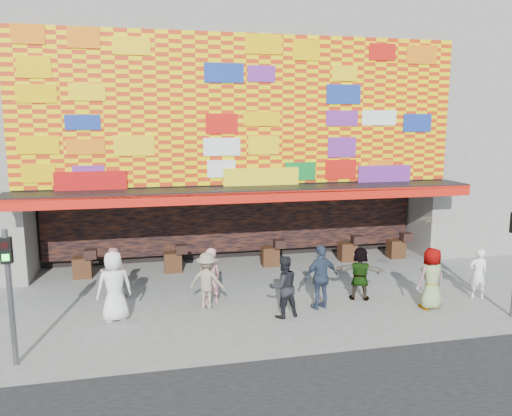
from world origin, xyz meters
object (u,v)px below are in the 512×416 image
object	(u,v)px
ped_c	(283,287)
ped_g	(431,278)
signal_left	(9,282)
ped_f	(360,273)
parasol	(434,233)
ped_a	(114,286)
ped_i	(113,273)
ped_b	(210,276)
ped_d	(207,281)
ped_e	(321,277)
ped_h	(478,274)

from	to	relation	value
ped_c	ped_g	size ratio (longest dim) A/B	0.97
signal_left	ped_f	distance (m)	9.26
signal_left	ped_c	xyz separation A→B (m)	(6.37, 1.34, -1.02)
ped_c	parasol	xyz separation A→B (m)	(4.20, -0.30, 1.33)
ped_a	signal_left	bearing A→B (deg)	31.53
ped_a	parasol	distance (m)	8.75
signal_left	ped_i	bearing A→B (deg)	64.35
ped_a	ped_i	distance (m)	1.76
ped_b	ped_d	world-z (taller)	ped_b
ped_e	parasol	world-z (taller)	parasol
ped_b	parasol	world-z (taller)	parasol
ped_e	ped_f	size ratio (longest dim) A/B	1.15
ped_e	parasol	size ratio (longest dim) A/B	0.96
signal_left	ped_b	world-z (taller)	signal_left
ped_c	parasol	size ratio (longest dim) A/B	0.89
ped_g	ped_f	bearing A→B (deg)	-43.96
ped_e	ped_i	size ratio (longest dim) A/B	1.18
ped_h	signal_left	bearing A→B (deg)	18.33
signal_left	ped_a	size ratio (longest dim) A/B	1.60
ped_e	ped_d	bearing A→B (deg)	-27.25
ped_b	ped_f	bearing A→B (deg)	160.15
ped_c	ped_d	world-z (taller)	ped_c
ped_f	parasol	distance (m)	2.42
ped_c	parasol	world-z (taller)	parasol
ped_b	ped_e	xyz separation A→B (m)	(2.97, -0.99, 0.08)
ped_a	ped_h	world-z (taller)	ped_a
signal_left	ped_a	xyz separation A→B (m)	(1.98, 2.08, -0.92)
ped_b	ped_a	bearing A→B (deg)	0.37
ped_d	ped_g	size ratio (longest dim) A/B	0.92
ped_g	ped_d	bearing A→B (deg)	-22.14
ped_i	parasol	world-z (taller)	parasol
ped_d	ped_f	size ratio (longest dim) A/B	1.01
ped_a	parasol	size ratio (longest dim) A/B	0.98
ped_f	ped_e	bearing A→B (deg)	41.59
ped_f	ped_g	world-z (taller)	ped_g
ped_c	ped_h	distance (m)	6.01
ped_a	ped_f	bearing A→B (deg)	165.72
ped_h	ped_a	bearing A→B (deg)	8.21
parasol	ped_d	bearing A→B (deg)	167.33
parasol	ped_b	bearing A→B (deg)	164.53
ped_a	ped_c	size ratio (longest dim) A/B	1.11
ped_c	signal_left	bearing A→B (deg)	1.28
ped_b	ped_d	distance (m)	0.31
ped_d	ped_h	bearing A→B (deg)	-162.75
parasol	ped_e	bearing A→B (deg)	167.48
ped_e	ped_g	size ratio (longest dim) A/B	1.04
ped_f	parasol	world-z (taller)	parasol
ped_a	ped_i	world-z (taller)	ped_a
ped_f	ped_g	size ratio (longest dim) A/B	0.91
ped_d	ped_g	xyz separation A→B (m)	(6.12, -1.38, 0.07)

